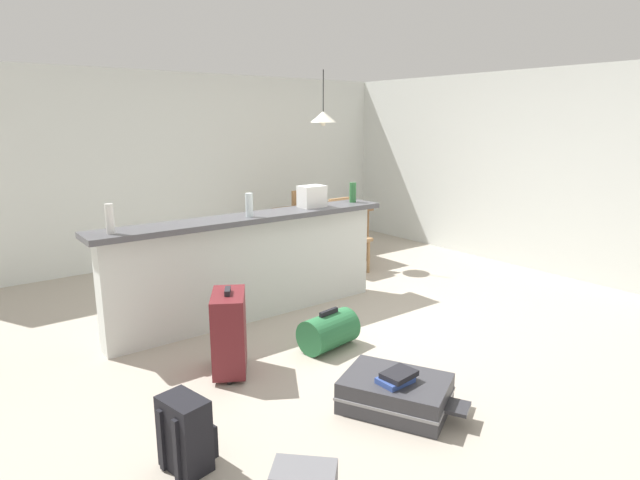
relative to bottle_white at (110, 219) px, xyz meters
name	(u,v)px	position (x,y,z in m)	size (l,w,h in m)	color
ground_plane	(339,316)	(2.01, -0.39, -1.16)	(13.00, 13.00, 0.05)	#ADA393
wall_back	(201,166)	(2.01, 2.66, 0.12)	(6.60, 0.10, 2.50)	silver
wall_right	(502,169)	(5.06, -0.09, 0.12)	(0.10, 6.00, 2.50)	silver
partition_half_wall	(251,270)	(1.27, 0.04, -0.65)	(2.80, 0.20, 0.96)	silver
bar_countertop	(250,218)	(1.27, 0.04, -0.14)	(2.96, 0.40, 0.05)	#4C4C51
bottle_white	(110,219)	(0.00, 0.00, 0.00)	(0.07, 0.07, 0.24)	silver
bottle_clear	(249,205)	(1.24, -0.01, -0.01)	(0.07, 0.07, 0.22)	silver
bottle_green	(353,192)	(2.57, 0.07, -0.01)	(0.07, 0.07, 0.21)	#2D6B38
grocery_bag	(312,196)	(2.02, 0.08, -0.01)	(0.26, 0.18, 0.22)	silver
dining_table	(323,215)	(3.09, 1.27, -0.49)	(1.10, 0.80, 0.74)	brown
dining_chair_near_partition	(346,231)	(3.05, 0.73, -0.62)	(0.41, 0.41, 0.93)	#9E754C
dining_chair_far_side	(299,218)	(3.10, 1.85, -0.62)	(0.43, 0.43, 0.93)	#9E754C
pendant_lamp	(323,117)	(3.08, 1.25, 0.79)	(0.34, 0.34, 0.69)	black
suitcase_flat_charcoal	(396,393)	(1.19, -1.98, -1.02)	(0.75, 0.89, 0.22)	#38383D
duffel_bag_green	(329,331)	(1.43, -0.96, -0.98)	(0.52, 0.37, 0.34)	#286B3D
backpack_black	(186,434)	(-0.17, -1.70, -0.93)	(0.29, 0.31, 0.42)	black
suitcase_upright_maroon	(229,332)	(0.56, -0.84, -0.80)	(0.43, 0.50, 0.67)	maroon
book_stack	(397,377)	(1.15, -2.02, -0.88)	(0.25, 0.18, 0.07)	#334C99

